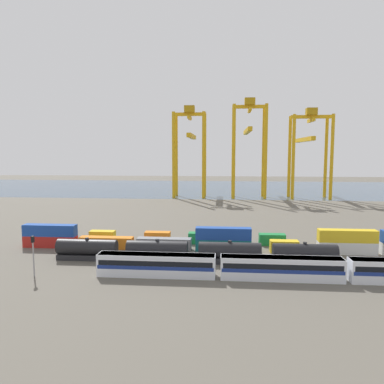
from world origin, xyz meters
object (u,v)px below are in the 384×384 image
(shipping_container_12, at_px, (158,237))
(gantry_crane_east, at_px, (309,145))
(shipping_container_2, at_px, (106,243))
(shipping_container_6, at_px, (284,246))
(signal_mast, at_px, (33,250))
(shipping_container_4, at_px, (223,245))
(passenger_train, at_px, (281,267))
(freight_tank_row, at_px, (193,252))
(shipping_container_14, at_px, (272,239))
(gantry_crane_central, at_px, (249,139))
(gantry_crane_west, at_px, (190,143))

(shipping_container_12, relative_size, gantry_crane_east, 0.14)
(shipping_container_2, distance_m, shipping_container_6, 39.43)
(signal_mast, bearing_deg, shipping_container_12, 56.65)
(shipping_container_4, xyz_separation_m, shipping_container_6, (13.14, 0.00, 0.00))
(passenger_train, relative_size, gantry_crane_east, 1.51)
(freight_tank_row, distance_m, shipping_container_2, 22.28)
(shipping_container_14, relative_size, gantry_crane_central, 0.13)
(shipping_container_14, xyz_separation_m, gantry_crane_central, (0.42, 94.81, 26.81))
(shipping_container_2, bearing_deg, shipping_container_14, 9.47)
(shipping_container_6, bearing_deg, gantry_crane_central, 90.77)
(shipping_container_6, bearing_deg, shipping_container_12, 167.74)
(gantry_crane_west, bearing_deg, shipping_container_6, -73.51)
(freight_tank_row, xyz_separation_m, shipping_container_14, (17.25, 15.21, -0.85))
(shipping_container_6, bearing_deg, passenger_train, -100.63)
(gantry_crane_west, height_order, gantry_crane_east, gantry_crane_west)
(gantry_crane_central, bearing_deg, shipping_container_2, -110.64)
(passenger_train, distance_m, shipping_container_14, 23.87)
(gantry_crane_central, bearing_deg, signal_mast, -110.28)
(shipping_container_4, distance_m, gantry_crane_west, 104.60)
(shipping_container_6, bearing_deg, signal_mast, -156.83)
(shipping_container_12, bearing_deg, shipping_container_2, -149.22)
(freight_tank_row, xyz_separation_m, gantry_crane_east, (46.00, 110.04, 23.09))
(signal_mast, relative_size, shipping_container_2, 0.59)
(gantry_crane_central, relative_size, gantry_crane_east, 1.12)
(signal_mast, bearing_deg, shipping_container_6, 23.17)
(shipping_container_6, relative_size, shipping_container_12, 1.00)
(freight_tank_row, height_order, gantry_crane_west, gantry_crane_west)
(gantry_crane_west, bearing_deg, shipping_container_4, -80.63)
(shipping_container_2, height_order, shipping_container_6, same)
(freight_tank_row, distance_m, shipping_container_12, 18.14)
(shipping_container_2, relative_size, shipping_container_4, 1.00)
(passenger_train, relative_size, signal_mast, 8.84)
(shipping_container_4, height_order, shipping_container_6, same)
(shipping_container_6, xyz_separation_m, gantry_crane_central, (-1.36, 101.09, 26.81))
(passenger_train, xyz_separation_m, signal_mast, (-42.68, -2.15, 2.55))
(shipping_container_2, bearing_deg, passenger_train, -25.88)
(signal_mast, xyz_separation_m, shipping_container_14, (44.19, 25.95, -3.39))
(freight_tank_row, bearing_deg, shipping_container_2, 156.34)
(gantry_crane_east, bearing_deg, signal_mast, -121.12)
(passenger_train, distance_m, gantry_crane_central, 121.44)
(shipping_container_4, distance_m, gantry_crane_east, 111.38)
(passenger_train, bearing_deg, signal_mast, -177.12)
(shipping_container_12, bearing_deg, shipping_container_6, -12.26)
(passenger_train, bearing_deg, freight_tank_row, 151.37)
(gantry_crane_west, bearing_deg, shipping_container_12, -89.52)
(shipping_container_6, bearing_deg, gantry_crane_west, 106.49)
(freight_tank_row, relative_size, shipping_container_14, 9.10)
(shipping_container_12, xyz_separation_m, gantry_crane_central, (27.53, 94.81, 26.81))
(shipping_container_4, xyz_separation_m, shipping_container_14, (11.36, 6.28, 0.00))
(shipping_container_2, bearing_deg, shipping_container_12, 30.78)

